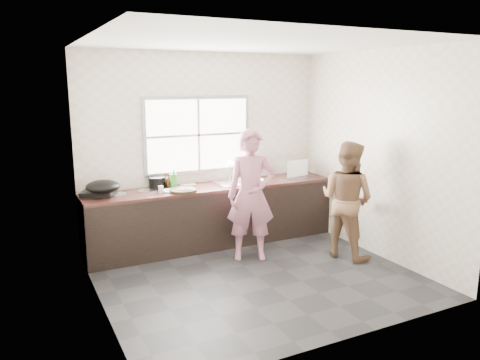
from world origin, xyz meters
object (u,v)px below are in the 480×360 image
bottle_brown_tall (169,181)px  pot_lid_left (118,194)px  bowl_held (242,180)px  plate_food (171,191)px  person_side (347,200)px  black_pot (157,183)px  cutting_board (183,190)px  dish_rack (292,168)px  wok (103,187)px  bottle_brown_short (169,180)px  bowl_crabs (255,183)px  pot_lid_right (147,190)px  burner (99,192)px  bowl_mince (185,190)px  bottle_green (174,178)px  glass_jar (161,189)px  woman (251,199)px

bottle_brown_tall → pot_lid_left: size_ratio=0.79×
bowl_held → plate_food: bowl_held is taller
person_side → black_pot: size_ratio=7.10×
cutting_board → dish_rack: bearing=4.8°
cutting_board → dish_rack: size_ratio=0.95×
bottle_brown_tall → pot_lid_left: 0.75m
person_side → black_pot: bearing=36.2°
black_pot → wok: (-0.76, -0.20, 0.06)m
bottle_brown_tall → bottle_brown_short: (0.01, 0.05, 0.01)m
bowl_crabs → pot_lid_right: size_ratio=0.75×
pot_lid_left → wok: bearing=-156.3°
person_side → bowl_crabs: bearing=18.7°
bowl_held → burner: (-2.00, 0.15, -0.00)m
bowl_mince → bottle_brown_short: (-0.09, 0.44, 0.07)m
bottle_green → wok: (-0.98, -0.13, 0.01)m
bowl_held → wok: size_ratio=0.47×
person_side → bowl_mince: size_ratio=8.03×
bowl_mince → black_pot: 0.48m
glass_jar → pot_lid_left: (-0.53, 0.17, -0.04)m
cutting_board → bowl_mince: bowl_mince is taller
person_side → pot_lid_right: (-2.31, 1.29, 0.09)m
plate_food → dish_rack: (1.93, 0.06, 0.13)m
woman → bottle_brown_short: size_ratio=8.46×
wok → bottle_brown_tall: bearing=12.3°
bowl_mince → pot_lid_right: size_ratio=0.74×
wok → pot_lid_left: size_ratio=1.91×
bottle_green → bottle_brown_tall: (-0.05, 0.07, -0.05)m
person_side → bottle_brown_tall: (-1.97, 1.39, 0.17)m
wok → pot_lid_right: size_ratio=1.63×
bowl_crabs → glass_jar: size_ratio=2.07×
bottle_brown_short → wok: bearing=-165.0°
wok → bottle_green: bearing=7.5°
woman → wok: 1.88m
person_side → bowl_mince: person_side is taller
glass_jar → bottle_brown_tall: bearing=53.8°
woman → plate_food: bearing=166.9°
person_side → wok: bearing=46.9°
person_side → bottle_green: (-1.92, 1.31, 0.22)m
person_side → bowl_crabs: person_side is taller
cutting_board → bottle_brown_tall: 0.37m
bottle_brown_short → glass_jar: size_ratio=2.00×
bowl_crabs → bottle_brown_short: bearing=158.8°
bottle_brown_short → plate_food: bearing=-101.4°
plate_food → bottle_green: bottle_green is taller
bowl_held → pot_lid_right: 1.39m
bowl_mince → bowl_held: 0.98m
bowl_mince → woman: bearing=-35.4°
wok → dish_rack: dish_rack is taller
person_side → dish_rack: bearing=-16.5°
burner → pot_lid_right: burner is taller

